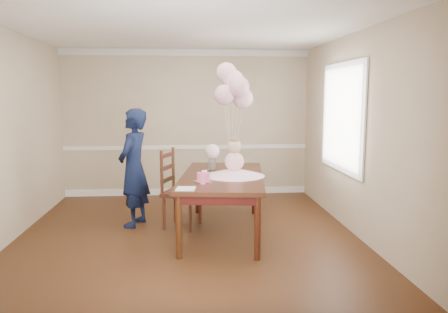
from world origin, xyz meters
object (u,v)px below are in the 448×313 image
birthday_cake (203,177)px  dining_chair_seat (182,193)px  dining_table_top (222,177)px  woman (134,168)px

birthday_cake → dining_chair_seat: (-0.27, 0.75, -0.37)m
birthday_cake → dining_table_top: bearing=58.5°
dining_table_top → birthday_cake: bearing=-114.0°
birthday_cake → dining_chair_seat: birthday_cake is taller
dining_table_top → dining_chair_seat: (-0.55, 0.30, -0.28)m
dining_table_top → birthday_cake: (-0.27, -0.45, 0.09)m
dining_chair_seat → dining_table_top: bearing=-6.8°
dining_table_top → woman: size_ratio=1.27×
woman → dining_table_top: bearing=87.7°
dining_table_top → dining_chair_seat: 0.68m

